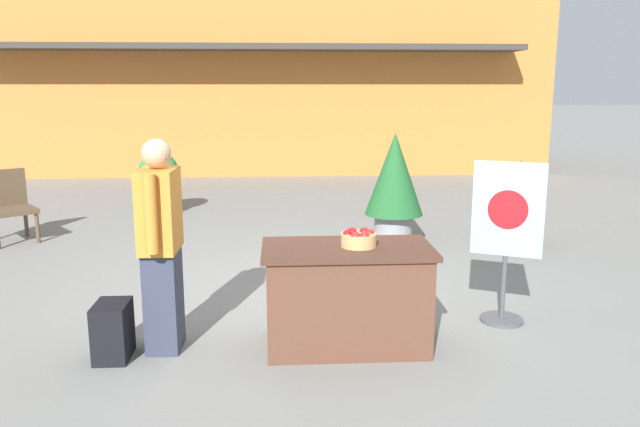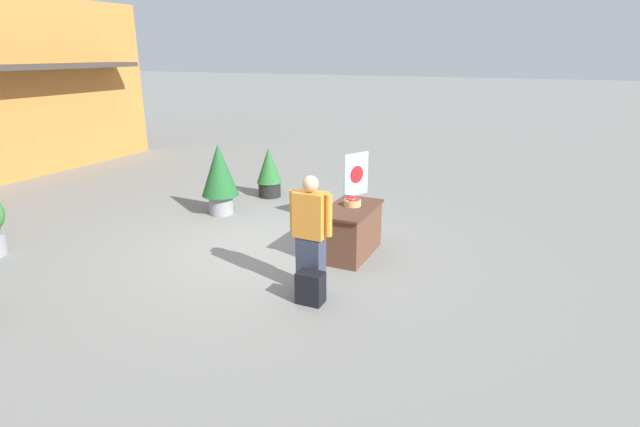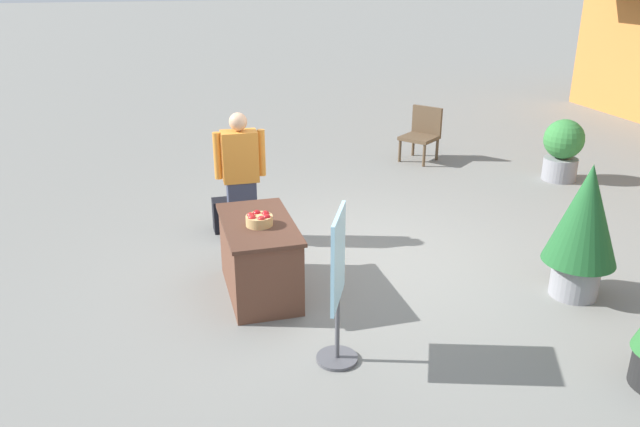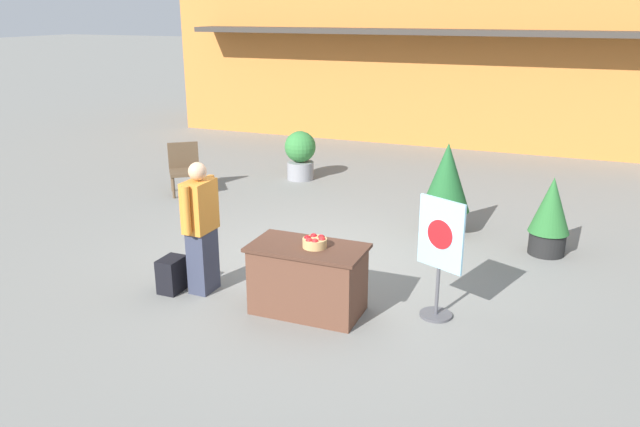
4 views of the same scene
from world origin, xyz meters
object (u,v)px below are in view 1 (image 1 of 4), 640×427
at_px(display_table, 347,296).
at_px(potted_plant_far_right, 518,202).
at_px(backpack, 113,331).
at_px(potted_plant_near_left, 159,181).
at_px(potted_plant_near_right, 394,182).
at_px(person_visitor, 161,245).
at_px(apple_basket, 359,238).
at_px(patio_chair, 8,203).
at_px(poster_board, 506,236).

relative_size(display_table, potted_plant_far_right, 1.16).
height_order(backpack, potted_plant_near_left, potted_plant_near_left).
distance_m(display_table, potted_plant_near_right, 3.25).
distance_m(backpack, potted_plant_near_left, 5.40).
bearing_deg(person_visitor, apple_basket, 0.05).
relative_size(potted_plant_near_right, potted_plant_far_right, 1.28).
height_order(display_table, patio_chair, patio_chair).
height_order(display_table, potted_plant_near_right, potted_plant_near_right).
height_order(display_table, person_visitor, person_visitor).
relative_size(apple_basket, potted_plant_near_right, 0.19).
relative_size(display_table, potted_plant_near_right, 0.91).
relative_size(display_table, apple_basket, 4.80).
relative_size(backpack, poster_board, 0.31).
height_order(backpack, poster_board, poster_board).
height_order(backpack, patio_chair, patio_chair).
height_order(patio_chair, potted_plant_near_left, potted_plant_near_left).
bearing_deg(poster_board, person_visitor, -56.43).
xyz_separation_m(display_table, poster_board, (1.37, 0.42, 0.35)).
bearing_deg(backpack, apple_basket, 3.74).
xyz_separation_m(person_visitor, patio_chair, (-2.60, 3.53, -0.31)).
xyz_separation_m(display_table, person_visitor, (-1.38, 0.04, 0.41)).
distance_m(display_table, backpack, 1.74).
bearing_deg(potted_plant_near_right, display_table, -106.45).
distance_m(display_table, potted_plant_near_left, 5.75).
relative_size(person_visitor, potted_plant_far_right, 1.44).
distance_m(apple_basket, poster_board, 1.35).
distance_m(person_visitor, backpack, 0.71).
height_order(apple_basket, backpack, apple_basket).
relative_size(display_table, patio_chair, 1.40).
bearing_deg(apple_basket, person_visitor, 178.51).
relative_size(apple_basket, potted_plant_far_right, 0.24).
relative_size(person_visitor, backpack, 3.79).
distance_m(apple_basket, potted_plant_near_left, 5.79).
height_order(potted_plant_near_right, potted_plant_near_left, potted_plant_near_right).
bearing_deg(person_visitor, potted_plant_near_right, 54.66).
distance_m(potted_plant_near_right, potted_plant_far_right, 1.53).
relative_size(apple_basket, poster_board, 0.20).
distance_m(poster_board, potted_plant_near_left, 6.10).
bearing_deg(potted_plant_near_left, apple_basket, -64.74).
bearing_deg(potted_plant_far_right, backpack, -144.41).
bearing_deg(patio_chair, display_table, 10.60).
bearing_deg(potted_plant_near_left, backpack, -83.01).
xyz_separation_m(backpack, potted_plant_near_right, (2.64, 3.21, 0.59)).
bearing_deg(potted_plant_far_right, potted_plant_near_right, 170.17).
height_order(patio_chair, potted_plant_far_right, potted_plant_far_right).
xyz_separation_m(apple_basket, patio_chair, (-4.07, 3.57, -0.35)).
height_order(display_table, apple_basket, apple_basket).
distance_m(patio_chair, potted_plant_near_left, 2.30).
relative_size(backpack, patio_chair, 0.46).
distance_m(apple_basket, potted_plant_far_right, 3.67).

